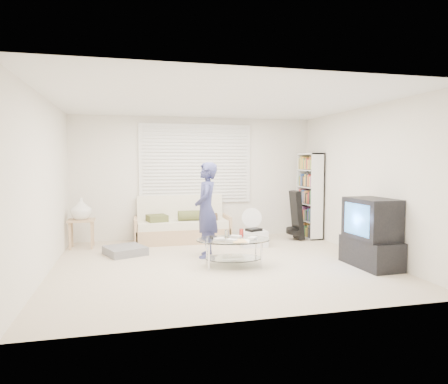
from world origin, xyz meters
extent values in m
plane|color=#B9A890|center=(0.00, 0.00, 0.00)|extent=(5.00, 5.00, 0.00)
cube|color=silver|center=(0.00, 2.25, 1.25)|extent=(5.00, 0.02, 2.50)
cube|color=silver|center=(0.00, -2.25, 1.25)|extent=(5.00, 0.02, 2.50)
cube|color=silver|center=(-2.50, 0.00, 1.25)|extent=(0.02, 4.50, 2.50)
cube|color=silver|center=(2.50, 0.00, 1.25)|extent=(0.02, 4.50, 2.50)
cube|color=white|center=(0.00, 0.00, 2.50)|extent=(5.00, 4.50, 0.02)
cube|color=white|center=(0.00, 2.22, 1.55)|extent=(2.32, 0.06, 1.62)
cube|color=black|center=(0.00, 2.21, 1.55)|extent=(2.20, 0.01, 1.50)
cube|color=silver|center=(0.00, 2.18, 1.55)|extent=(2.16, 0.04, 1.50)
cube|color=silver|center=(0.00, 2.20, 1.55)|extent=(2.32, 0.08, 1.62)
cube|color=tan|center=(-0.34, 1.83, 0.14)|extent=(1.81, 0.72, 0.29)
cube|color=beige|center=(-0.34, 1.81, 0.36)|extent=(1.74, 0.67, 0.14)
cube|color=beige|center=(-0.34, 2.12, 0.63)|extent=(1.74, 0.20, 0.55)
cube|color=tan|center=(-1.25, 1.83, 0.25)|extent=(0.05, 0.72, 0.51)
cube|color=tan|center=(0.56, 1.83, 0.25)|extent=(0.05, 0.72, 0.51)
cube|color=brown|center=(-0.84, 1.78, 0.50)|extent=(0.43, 0.43, 0.13)
cylinder|color=brown|center=(-0.21, 1.75, 0.53)|extent=(0.45, 0.20, 0.20)
cube|color=#443122|center=(0.20, 1.81, 0.49)|extent=(0.38, 0.38, 0.11)
cube|color=slate|center=(-1.44, 0.97, 0.07)|extent=(0.79, 0.79, 0.14)
cube|color=tan|center=(-2.22, 1.70, 0.51)|extent=(0.47, 0.37, 0.04)
cube|color=tan|center=(-2.41, 1.56, 0.25)|extent=(0.04, 0.04, 0.50)
cube|color=tan|center=(-2.03, 1.56, 0.25)|extent=(0.04, 0.04, 0.50)
cube|color=tan|center=(-2.41, 1.84, 0.25)|extent=(0.04, 0.04, 0.50)
cube|color=tan|center=(-2.03, 1.84, 0.25)|extent=(0.04, 0.04, 0.50)
imported|color=white|center=(-2.22, 1.70, 0.73)|extent=(0.38, 0.38, 0.39)
cube|color=white|center=(2.33, 1.71, 0.88)|extent=(0.28, 0.74, 1.77)
cube|color=black|center=(1.95, 1.50, 0.51)|extent=(0.22, 0.35, 0.99)
cylinder|color=black|center=(1.91, 1.50, 0.19)|extent=(0.35, 0.36, 0.13)
cylinder|color=white|center=(1.02, 1.63, 0.02)|extent=(0.27, 0.27, 0.03)
cylinder|color=white|center=(1.02, 1.63, 0.19)|extent=(0.04, 0.04, 0.34)
cylinder|color=white|center=(1.02, 1.63, 0.47)|extent=(0.41, 0.22, 0.40)
cylinder|color=white|center=(1.02, 1.63, 0.47)|extent=(0.12, 0.09, 0.10)
cube|color=white|center=(0.91, 1.10, 0.15)|extent=(0.51, 0.37, 0.29)
cube|color=black|center=(0.91, 1.10, 0.32)|extent=(0.32, 0.28, 0.05)
cube|color=black|center=(2.20, -0.69, 0.21)|extent=(0.56, 0.98, 0.42)
cube|color=black|center=(2.20, -0.69, 0.73)|extent=(0.57, 0.82, 0.62)
cube|color=#4E9FE3|center=(1.95, -0.70, 0.73)|extent=(0.05, 0.61, 0.47)
ellipsoid|color=silver|center=(0.18, -0.19, 0.41)|extent=(1.21, 0.85, 0.02)
ellipsoid|color=silver|center=(0.18, -0.19, 0.12)|extent=(0.92, 0.65, 0.01)
cylinder|color=silver|center=(-0.24, -0.36, 0.19)|extent=(0.03, 0.03, 0.39)
cylinder|color=silver|center=(0.53, -0.46, 0.19)|extent=(0.03, 0.03, 0.39)
cylinder|color=silver|center=(-0.18, 0.08, 0.19)|extent=(0.03, 0.03, 0.39)
cylinder|color=silver|center=(0.59, -0.02, 0.19)|extent=(0.03, 0.03, 0.39)
cube|color=white|center=(-0.06, -0.24, 0.44)|extent=(0.17, 0.12, 0.04)
cube|color=white|center=(0.24, -0.10, 0.44)|extent=(0.18, 0.17, 0.04)
cube|color=white|center=(0.45, -0.28, 0.44)|extent=(0.17, 0.18, 0.04)
cube|color=white|center=(0.10, -0.37, 0.44)|extent=(0.17, 0.18, 0.04)
cylinder|color=silver|center=(0.12, 0.00, 0.47)|extent=(0.07, 0.07, 0.11)
cylinder|color=red|center=(0.35, -0.01, 0.48)|extent=(0.07, 0.07, 0.12)
cube|color=black|center=(-0.11, -0.03, 0.43)|extent=(0.05, 0.17, 0.02)
cube|color=white|center=(0.25, -0.39, 0.42)|extent=(0.31, 0.36, 0.01)
cube|color=#E8B468|center=(0.20, -0.40, 0.43)|extent=(0.22, 0.28, 0.01)
imported|color=navy|center=(-0.11, 0.50, 0.79)|extent=(0.51, 0.65, 1.58)
camera|label=1|loc=(-1.35, -5.98, 1.59)|focal=32.00mm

